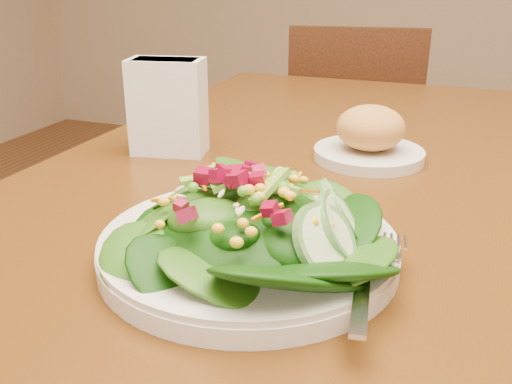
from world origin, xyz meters
The scene contains 5 objects.
dining_table centered at (0.00, 0.00, 0.65)m, with size 0.90×1.40×0.75m.
chair_far centered at (-0.22, 1.03, 0.45)m, with size 0.45×0.45×0.85m.
salad_plate centered at (-0.07, -0.21, 0.78)m, with size 0.28×0.28×0.08m.
bread_plate centered at (-0.02, 0.12, 0.78)m, with size 0.15×0.15×0.08m.
napkin_holder centered at (-0.30, 0.05, 0.82)m, with size 0.11×0.08×0.14m.
Camera 1 is at (0.10, -0.65, 1.01)m, focal length 40.00 mm.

